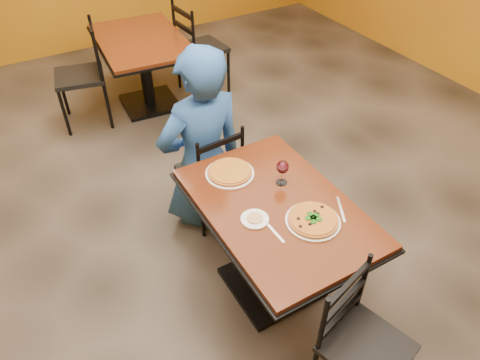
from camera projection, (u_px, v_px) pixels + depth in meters
floor at (235, 237)px, 3.42m from camera, size 7.00×8.00×0.01m
table_main at (275, 228)px, 2.73m from camera, size 0.83×1.23×0.75m
table_second at (143, 57)px, 4.56m from camera, size 0.95×1.32×0.75m
chair_main_near at (367, 349)px, 2.26m from camera, size 0.48×0.48×0.86m
chair_main_far at (209, 172)px, 3.34m from camera, size 0.42×0.42×0.86m
chair_second_left at (79, 77)px, 4.34m from camera, size 0.54×0.54×1.01m
chair_second_right at (202, 48)px, 4.85m from camera, size 0.49×0.49×1.00m
diner at (201, 140)px, 3.18m from camera, size 0.70×0.48×1.42m
plate_main at (313, 221)px, 2.49m from camera, size 0.31×0.31×0.01m
pizza_main at (313, 219)px, 2.48m from camera, size 0.28×0.28×0.02m
plate_far at (230, 173)px, 2.82m from camera, size 0.31×0.31×0.01m
pizza_far at (230, 172)px, 2.80m from camera, size 0.28×0.28×0.02m
side_plate at (255, 219)px, 2.51m from camera, size 0.16×0.16×0.01m
dip at (255, 218)px, 2.50m from camera, size 0.09×0.09×0.01m
wine_glass at (282, 171)px, 2.70m from camera, size 0.08×0.08×0.18m
fork at (274, 232)px, 2.44m from camera, size 0.02×0.19×0.00m
knife at (341, 209)px, 2.57m from camera, size 0.11×0.19×0.00m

